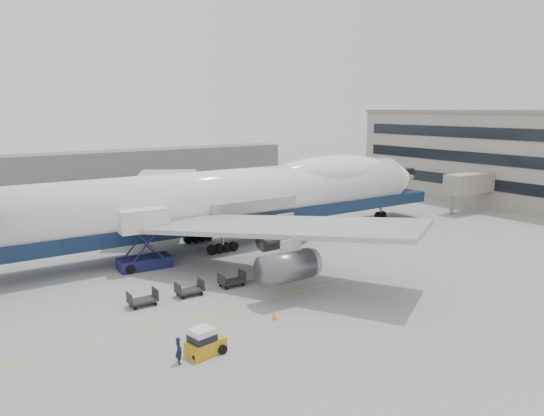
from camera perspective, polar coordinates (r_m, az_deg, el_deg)
ground at (r=53.88m, az=2.25°, el=-6.47°), size 260.00×260.00×0.00m
apron_line at (r=49.46m, az=6.47°, el=-8.11°), size 60.00×0.15×0.01m
hangar at (r=113.73m, az=-23.90°, el=3.54°), size 110.00×8.00×7.00m
airliner at (r=62.66m, az=-3.85°, el=1.25°), size 67.00×55.30×19.98m
catering_truck at (r=54.45m, az=-13.69°, el=-2.82°), size 5.36×3.91×6.14m
baggage_tug at (r=35.95m, az=-7.30°, el=-14.19°), size 2.73×1.75×1.86m
ground_worker at (r=35.04m, az=-10.00°, el=-14.85°), size 0.43×0.65×1.77m
traffic_cone at (r=41.23m, az=0.24°, el=-11.56°), size 0.40×0.40×0.60m
dolly_0 at (r=45.09m, az=-13.74°, el=-9.55°), size 2.30×1.35×1.30m
dolly_1 at (r=46.63m, az=-8.86°, el=-8.67°), size 2.30×1.35×1.30m
dolly_2 at (r=48.49m, az=-4.35°, el=-7.81°), size 2.30×1.35×1.30m
dolly_3 at (r=50.63m, az=-0.20°, el=-6.96°), size 2.30×1.35×1.30m
dolly_4 at (r=53.03m, az=3.57°, el=-6.16°), size 2.30×1.35×1.30m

